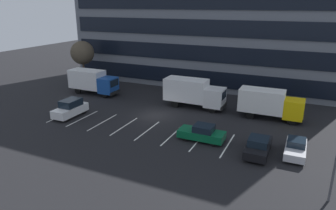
# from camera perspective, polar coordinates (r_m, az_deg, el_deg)

# --- Properties ---
(ground_plane) EXTENTS (120.00, 120.00, 0.00)m
(ground_plane) POSITION_cam_1_polar(r_m,az_deg,el_deg) (36.19, -2.50, -1.91)
(ground_plane) COLOR black
(office_building) EXTENTS (41.92, 11.51, 21.60)m
(office_building) POSITION_cam_1_polar(r_m,az_deg,el_deg) (50.60, 6.98, 16.28)
(office_building) COLOR slate
(office_building) RESTS_ON ground_plane
(lot_markings) EXTENTS (19.74, 5.40, 0.01)m
(lot_markings) POSITION_cam_1_polar(r_m,az_deg,el_deg) (32.65, -5.98, -4.30)
(lot_markings) COLOR silver
(lot_markings) RESTS_ON ground_plane
(box_truck_blue) EXTENTS (7.33, 2.43, 3.40)m
(box_truck_blue) POSITION_cam_1_polar(r_m,az_deg,el_deg) (45.58, -13.78, 4.36)
(box_truck_blue) COLOR #194799
(box_truck_blue) RESTS_ON ground_plane
(box_truck_white) EXTENTS (7.67, 2.54, 3.56)m
(box_truck_white) POSITION_cam_1_polar(r_m,az_deg,el_deg) (38.53, 4.70, 2.45)
(box_truck_white) COLOR white
(box_truck_white) RESTS_ON ground_plane
(box_truck_yellow) EXTENTS (7.12, 2.36, 3.30)m
(box_truck_yellow) POSITION_cam_1_polar(r_m,az_deg,el_deg) (36.41, 18.26, 0.37)
(box_truck_yellow) COLOR yellow
(box_truck_yellow) RESTS_ON ground_plane
(sedan_silver) EXTENTS (1.68, 4.01, 1.44)m
(sedan_silver) POSITION_cam_1_polar(r_m,az_deg,el_deg) (28.91, 22.52, -7.33)
(sedan_silver) COLOR silver
(sedan_silver) RESTS_ON ground_plane
(suv_white) EXTENTS (1.85, 4.37, 1.98)m
(suv_white) POSITION_cam_1_polar(r_m,az_deg,el_deg) (37.34, -17.59, -0.58)
(suv_white) COLOR white
(suv_white) RESTS_ON ground_plane
(sedan_forest) EXTENTS (4.39, 1.84, 1.57)m
(sedan_forest) POSITION_cam_1_polar(r_m,az_deg,el_deg) (29.65, 6.30, -5.18)
(sedan_forest) COLOR #0C5933
(sedan_forest) RESTS_ON ground_plane
(sedan_black) EXTENTS (1.86, 4.45, 1.59)m
(sedan_black) POSITION_cam_1_polar(r_m,az_deg,el_deg) (28.01, 16.35, -7.30)
(sedan_black) COLOR black
(sedan_black) RESTS_ON ground_plane
(bare_tree) EXTENTS (3.68, 3.68, 6.90)m
(bare_tree) POSITION_cam_1_polar(r_m,az_deg,el_deg) (51.08, -15.54, 9.27)
(bare_tree) COLOR #473323
(bare_tree) RESTS_ON ground_plane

